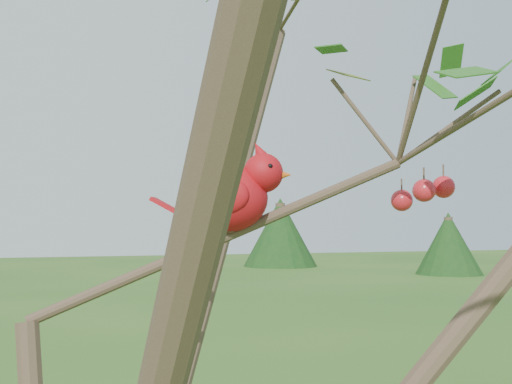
# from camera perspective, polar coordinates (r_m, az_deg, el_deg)

# --- Properties ---
(crabapple_tree) EXTENTS (2.35, 2.05, 2.95)m
(crabapple_tree) POSITION_cam_1_polar(r_m,az_deg,el_deg) (0.90, -14.93, -1.13)
(crabapple_tree) COLOR #403022
(crabapple_tree) RESTS_ON ground
(cardinal) EXTENTS (0.22, 0.15, 0.16)m
(cardinal) POSITION_cam_1_polar(r_m,az_deg,el_deg) (1.03, -2.34, -0.24)
(cardinal) COLOR #B30F11
(cardinal) RESTS_ON ground
(distant_trees) EXTENTS (38.37, 13.62, 3.28)m
(distant_trees) POSITION_cam_1_polar(r_m,az_deg,el_deg) (24.26, -18.67, -4.09)
(distant_trees) COLOR #403022
(distant_trees) RESTS_ON ground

